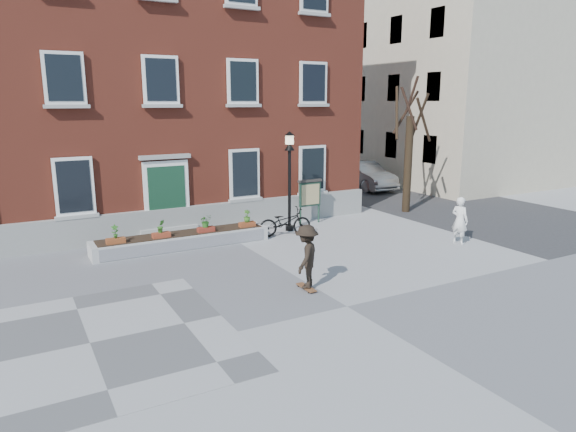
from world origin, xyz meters
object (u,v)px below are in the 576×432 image
parked_car (364,175)px  skateboarder (307,257)px  notice_board (310,194)px  bystander (460,220)px  bicycle (285,222)px  lamp_post (289,167)px

parked_car → skateboarder: size_ratio=2.64×
notice_board → skateboarder: bearing=-121.9°
parked_car → bystander: bearing=-107.5°
bicycle → bystander: (4.98, -4.03, 0.32)m
parked_car → bystander: size_ratio=2.79×
bystander → notice_board: 6.15m
bystander → skateboarder: bearing=88.9°
bystander → lamp_post: size_ratio=0.44×
bicycle → skateboarder: 5.82m
lamp_post → notice_board: size_ratio=2.10×
parked_car → notice_board: 9.50m
lamp_post → bicycle: bearing=-131.0°
skateboarder → parked_car: bearing=47.8°
skateboarder → notice_board: bearing=58.1°
bicycle → parked_car: (9.22, 7.28, 0.26)m
parked_car → lamp_post: 11.08m
notice_board → parked_car: bearing=39.3°
lamp_post → skateboarder: bearing=-115.0°
parked_car → lamp_post: lamp_post is taller
parked_car → bystander: bystander is taller
parked_car → skateboarder: skateboarder is taller
bystander → skateboarder: (-7.22, -1.33, 0.08)m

